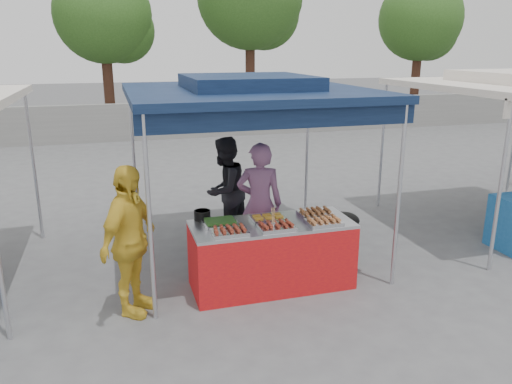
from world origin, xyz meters
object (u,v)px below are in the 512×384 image
object	(u,v)px
helper_man	(225,190)
customer_person	(130,242)
wok_burner	(342,234)
vendor_woman	(260,204)
vendor_table	(272,255)
cooking_pot	(202,215)

from	to	relation	value
helper_man	customer_person	size ratio (longest dim) A/B	0.95
helper_man	wok_burner	bearing A→B (deg)	92.46
vendor_woman	helper_man	xyz separation A→B (m)	(-0.28, 0.92, -0.03)
vendor_table	vendor_woman	world-z (taller)	vendor_woman
wok_burner	vendor_table	bearing A→B (deg)	179.51
helper_man	customer_person	world-z (taller)	customer_person
helper_man	customer_person	xyz separation A→B (m)	(-1.50, -1.85, 0.04)
helper_man	cooking_pot	bearing A→B (deg)	21.84
cooking_pot	customer_person	bearing A→B (deg)	-149.24
wok_burner	customer_person	xyz separation A→B (m)	(-2.87, -0.55, 0.42)
vendor_table	cooking_pot	xyz separation A→B (m)	(-0.80, 0.36, 0.49)
vendor_table	wok_burner	xyz separation A→B (m)	(1.15, 0.36, 0.02)
cooking_pot	wok_burner	world-z (taller)	cooking_pot
vendor_table	customer_person	world-z (taller)	customer_person
wok_burner	vendor_woman	world-z (taller)	vendor_woman
cooking_pot	customer_person	world-z (taller)	customer_person
cooking_pot	helper_man	xyz separation A→B (m)	(0.59, 1.31, -0.08)
vendor_table	vendor_woman	distance (m)	0.86
wok_burner	helper_man	distance (m)	1.92
helper_man	customer_person	bearing A→B (deg)	6.97
cooking_pot	helper_man	world-z (taller)	helper_man
helper_man	vendor_table	bearing A→B (deg)	53.47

